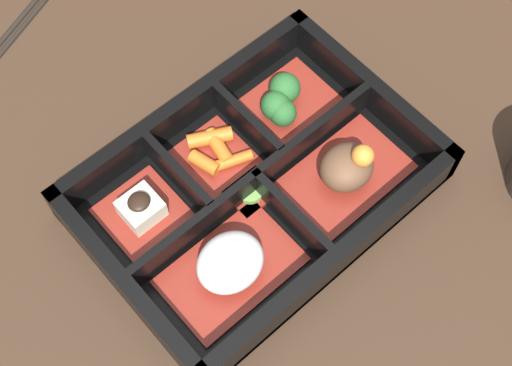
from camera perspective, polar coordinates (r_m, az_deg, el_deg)
ground_plane at (r=0.70m, az=0.00°, el=-0.92°), size 3.00×3.00×0.00m
bento_base at (r=0.70m, az=0.00°, el=-0.74°), size 0.32×0.23×0.01m
bento_rim at (r=0.68m, az=-0.17°, el=0.06°), size 0.32×0.23×0.05m
bowl_stew at (r=0.69m, az=7.27°, el=1.05°), size 0.13×0.08×0.06m
bowl_rice at (r=0.64m, az=-2.06°, el=-6.55°), size 0.13×0.08×0.04m
bowl_greens at (r=0.72m, az=2.22°, el=6.53°), size 0.09×0.08×0.04m
bowl_carrots at (r=0.70m, az=-3.32°, el=2.28°), size 0.07×0.08×0.02m
bowl_tofu at (r=0.68m, az=-9.10°, el=-2.23°), size 0.07×0.08×0.04m
bowl_pickles at (r=0.69m, az=-0.51°, el=-0.54°), size 0.04×0.04×0.01m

